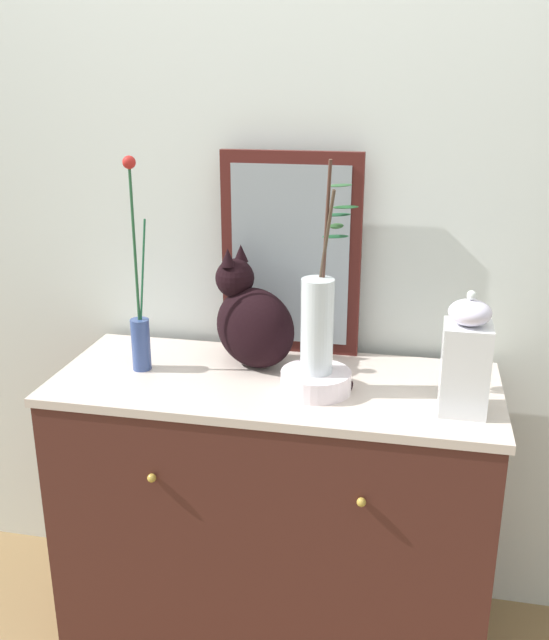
{
  "coord_description": "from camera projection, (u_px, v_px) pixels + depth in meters",
  "views": [
    {
      "loc": [
        0.38,
        -1.82,
        1.7
      ],
      "look_at": [
        0.0,
        0.0,
        1.06
      ],
      "focal_mm": 39.98,
      "sensor_mm": 36.0,
      "label": 1
    }
  ],
  "objects": [
    {
      "name": "sideboard",
      "position": [
        274.0,
        513.0,
        2.16
      ],
      "size": [
        1.26,
        0.54,
        0.88
      ],
      "color": "#46211A",
      "rests_on": "ground_plane"
    },
    {
      "name": "cat_sitting",
      "position": [
        253.0,
        321.0,
        2.07
      ],
      "size": [
        0.45,
        0.26,
        0.35
      ],
      "color": "black",
      "rests_on": "sideboard"
    },
    {
      "name": "mirror_leaning",
      "position": [
        292.0,
        255.0,
        2.14
      ],
      "size": [
        0.42,
        0.03,
        0.61
      ],
      "color": "#491915",
      "rests_on": "sideboard"
    },
    {
      "name": "vase_slim_green",
      "position": [
        140.0,
        324.0,
        2.05
      ],
      "size": [
        0.07,
        0.05,
        0.62
      ],
      "color": "#354A84",
      "rests_on": "sideboard"
    },
    {
      "name": "jar_lidded_porcelain",
      "position": [
        466.0,
        358.0,
        1.79
      ],
      "size": [
        0.12,
        0.12,
        0.32
      ],
      "color": "white",
      "rests_on": "sideboard"
    },
    {
      "name": "ground_plane",
      "position": [
        274.0,
        629.0,
        2.31
      ],
      "size": [
        6.0,
        6.0,
        0.0
      ],
      "primitive_type": "plane",
      "color": "olive"
    },
    {
      "name": "vase_glass_clear",
      "position": [
        318.0,
        320.0,
        1.88
      ],
      "size": [
        0.15,
        0.12,
        0.57
      ],
      "color": "silver",
      "rests_on": "bowl_porcelain"
    },
    {
      "name": "bowl_porcelain",
      "position": [
        316.0,
        381.0,
        1.94
      ],
      "size": [
        0.19,
        0.19,
        0.06
      ],
      "primitive_type": "cylinder",
      "color": "white",
      "rests_on": "sideboard"
    },
    {
      "name": "wall_back",
      "position": [
        297.0,
        213.0,
        2.19
      ],
      "size": [
        4.4,
        0.08,
        2.6
      ],
      "primitive_type": "cube",
      "color": "silver",
      "rests_on": "ground_plane"
    }
  ]
}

